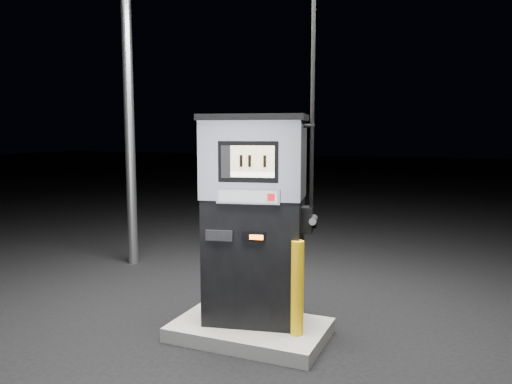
% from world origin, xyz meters
% --- Properties ---
extents(ground, '(80.00, 80.00, 0.00)m').
position_xyz_m(ground, '(0.00, 0.00, 0.00)').
color(ground, black).
rests_on(ground, ground).
extents(pump_island, '(1.60, 1.00, 0.15)m').
position_xyz_m(pump_island, '(0.00, 0.00, 0.07)').
color(pump_island, slate).
rests_on(pump_island, ground).
extents(fuel_dispenser, '(1.27, 0.86, 4.56)m').
position_xyz_m(fuel_dispenser, '(0.01, 0.10, 1.28)').
color(fuel_dispenser, black).
rests_on(fuel_dispenser, pump_island).
extents(bollard_left, '(0.13, 0.13, 0.83)m').
position_xyz_m(bollard_left, '(-0.55, 0.09, 0.57)').
color(bollard_left, yellow).
rests_on(bollard_left, pump_island).
extents(bollard_right, '(0.14, 0.14, 0.96)m').
position_xyz_m(bollard_right, '(0.55, -0.08, 0.63)').
color(bollard_right, yellow).
rests_on(bollard_right, pump_island).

